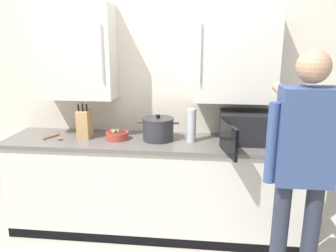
{
  "coord_description": "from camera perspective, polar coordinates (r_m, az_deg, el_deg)",
  "views": [
    {
      "loc": [
        0.46,
        -2.08,
        1.82
      ],
      "look_at": [
        0.15,
        0.73,
        1.06
      ],
      "focal_mm": 35.62,
      "sensor_mm": 36.0,
      "label": 1
    }
  ],
  "objects": [
    {
      "name": "back_wall_tiled",
      "position": [
        3.19,
        -2.05,
        8.95
      ],
      "size": [
        3.37,
        0.44,
        2.8
      ],
      "color": "beige",
      "rests_on": "ground_plane"
    },
    {
      "name": "counter_unit",
      "position": [
        3.2,
        -2.62,
        -10.27
      ],
      "size": [
        2.7,
        0.6,
        0.91
      ],
      "color": "beige",
      "rests_on": "ground_plane"
    },
    {
      "name": "microwave_oven",
      "position": [
        3.01,
        13.64,
        -0.28
      ],
      "size": [
        0.56,
        0.73,
        0.27
      ],
      "color": "black",
      "rests_on": "counter_unit"
    },
    {
      "name": "stock_pot",
      "position": [
        3.01,
        -1.7,
        -0.5
      ],
      "size": [
        0.38,
        0.28,
        0.23
      ],
      "color": "#2D2D33",
      "rests_on": "counter_unit"
    },
    {
      "name": "wooden_spoon",
      "position": [
        3.23,
        -18.63,
        -1.91
      ],
      "size": [
        0.19,
        0.17,
        0.02
      ],
      "color": "brown",
      "rests_on": "counter_unit"
    },
    {
      "name": "knife_block",
      "position": [
        3.16,
        -14.1,
        0.33
      ],
      "size": [
        0.11,
        0.15,
        0.33
      ],
      "color": "tan",
      "rests_on": "counter_unit"
    },
    {
      "name": "thermos_flask",
      "position": [
        2.94,
        4.03,
        0.12
      ],
      "size": [
        0.09,
        0.09,
        0.3
      ],
      "color": "#B7BABF",
      "rests_on": "counter_unit"
    },
    {
      "name": "fruit_bowl",
      "position": [
        3.07,
        -8.74,
        -1.47
      ],
      "size": [
        0.21,
        0.21,
        0.1
      ],
      "color": "#AD3D33",
      "rests_on": "counter_unit"
    },
    {
      "name": "person_figure",
      "position": [
        2.27,
        21.88,
        -5.84
      ],
      "size": [
        0.44,
        0.58,
        1.75
      ],
      "color": "#282D3D",
      "rests_on": "ground_plane"
    }
  ]
}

